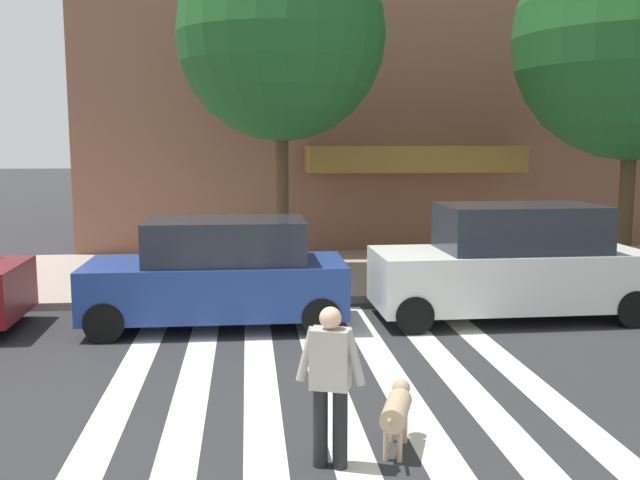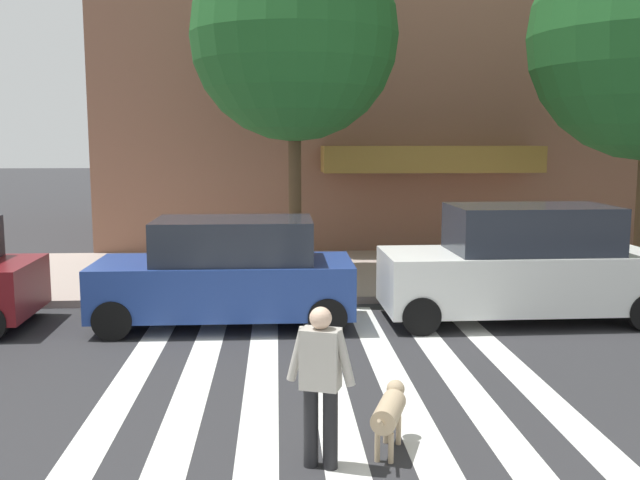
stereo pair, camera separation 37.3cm
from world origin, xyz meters
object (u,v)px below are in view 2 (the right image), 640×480
parked_car_behind_first (227,273)px  street_tree_nearest (294,37)px  parked_car_third_in_line (522,266)px  pedestrian_dog_walker (321,378)px  dog_on_leash (390,410)px

parked_car_behind_first → street_tree_nearest: street_tree_nearest is taller
parked_car_third_in_line → street_tree_nearest: (-3.99, 3.55, 4.47)m
street_tree_nearest → pedestrian_dog_walker: street_tree_nearest is taller
parked_car_behind_first → dog_on_leash: (2.04, -5.28, -0.49)m
street_tree_nearest → dog_on_leash: bearing=-85.1°
parked_car_behind_first → street_tree_nearest: 5.92m
parked_car_behind_first → pedestrian_dog_walker: (1.30, -5.62, -0.00)m
dog_on_leash → parked_car_behind_first: bearing=111.1°
parked_car_third_in_line → dog_on_leash: bearing=-121.5°
parked_car_behind_first → pedestrian_dog_walker: size_ratio=2.74×
street_tree_nearest → parked_car_third_in_line: bearing=-41.7°
street_tree_nearest → dog_on_leash: (0.75, -8.84, -5.04)m
parked_car_behind_first → parked_car_third_in_line: bearing=0.0°
parked_car_third_in_line → pedestrian_dog_walker: 6.89m
parked_car_third_in_line → street_tree_nearest: bearing=138.3°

